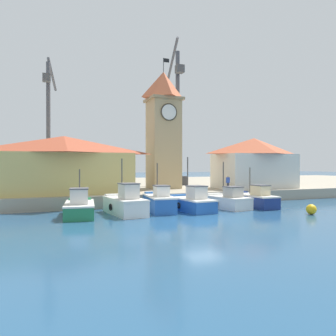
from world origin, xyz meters
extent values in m
plane|color=navy|center=(0.00, 0.00, 0.00)|extent=(300.00, 300.00, 0.00)
cube|color=#9E937F|center=(0.00, 28.25, 0.56)|extent=(120.00, 40.00, 1.12)
cube|color=#237A4C|center=(-7.72, 4.81, 0.45)|extent=(2.64, 5.08, 0.90)
cube|color=#237A4C|center=(-7.43, 6.97, 1.02)|extent=(1.78, 0.82, 0.24)
cube|color=silver|center=(-7.72, 4.81, 0.95)|extent=(2.70, 5.15, 0.12)
cube|color=beige|center=(-7.83, 3.97, 1.54)|extent=(1.39, 1.60, 1.05)
cube|color=#4C4C51|center=(-7.83, 3.97, 2.11)|extent=(1.48, 1.69, 0.08)
cylinder|color=#4C4742|center=(-7.64, 5.41, 2.24)|extent=(0.10, 0.10, 2.45)
torus|color=black|center=(-8.77, 5.19, 0.45)|extent=(0.19, 0.53, 0.52)
cube|color=silver|center=(-4.37, 4.61, 0.58)|extent=(2.50, 5.15, 1.16)
cube|color=silver|center=(-4.62, 6.83, 1.28)|extent=(1.71, 0.78, 0.24)
cube|color=silver|center=(-4.37, 4.61, 1.21)|extent=(2.56, 5.21, 0.12)
cube|color=beige|center=(-4.27, 3.75, 1.82)|extent=(1.33, 1.61, 1.09)
cube|color=#4C4C51|center=(-4.27, 3.75, 2.40)|extent=(1.42, 1.70, 0.08)
cylinder|color=#4C4742|center=(-4.44, 5.23, 2.78)|extent=(0.10, 0.10, 3.02)
torus|color=black|center=(-5.45, 4.74, 0.58)|extent=(0.18, 0.53, 0.52)
cube|color=#2356A8|center=(-1.38, 5.18, 0.59)|extent=(2.26, 4.99, 1.19)
cube|color=#2356A8|center=(-1.14, 7.32, 1.31)|extent=(1.53, 0.76, 0.24)
cube|color=silver|center=(-1.38, 5.18, 1.24)|extent=(2.33, 5.05, 0.12)
cube|color=silver|center=(-1.47, 4.34, 1.70)|extent=(1.19, 1.55, 0.80)
cube|color=#4C4C51|center=(-1.47, 4.34, 2.14)|extent=(1.28, 1.64, 0.08)
cylinder|color=#4C4742|center=(-1.31, 5.78, 2.62)|extent=(0.10, 0.10, 2.65)
torus|color=black|center=(-2.29, 5.52, 0.59)|extent=(0.18, 0.53, 0.52)
cube|color=#2356A8|center=(1.22, 4.50, 0.47)|extent=(2.39, 4.96, 0.95)
cube|color=#2356A8|center=(1.03, 6.64, 1.07)|extent=(1.72, 0.75, 0.24)
cube|color=silver|center=(1.22, 4.50, 1.00)|extent=(2.46, 5.02, 0.12)
cube|color=beige|center=(1.30, 3.66, 1.56)|extent=(1.31, 1.54, 1.00)
cube|color=#4C4C51|center=(1.30, 3.66, 2.10)|extent=(1.39, 1.63, 0.08)
cylinder|color=#4C4742|center=(1.17, 5.09, 2.75)|extent=(0.10, 0.10, 3.39)
torus|color=black|center=(0.14, 4.64, 0.47)|extent=(0.17, 0.53, 0.52)
cube|color=silver|center=(4.84, 4.79, 0.47)|extent=(2.59, 4.57, 0.94)
cube|color=silver|center=(4.56, 6.68, 1.06)|extent=(1.75, 0.84, 0.24)
cube|color=silver|center=(4.84, 4.79, 0.99)|extent=(2.66, 4.64, 0.12)
cube|color=#B2ADA3|center=(4.95, 4.04, 1.47)|extent=(1.36, 1.46, 0.84)
cube|color=#4C4C51|center=(4.95, 4.04, 1.93)|extent=(1.46, 1.55, 0.08)
cylinder|color=#4C4742|center=(4.76, 5.32, 2.56)|extent=(0.10, 0.10, 3.02)
torus|color=black|center=(3.75, 4.85, 0.47)|extent=(0.19, 0.53, 0.52)
cube|color=navy|center=(7.63, 4.75, 0.51)|extent=(1.77, 5.04, 1.01)
cube|color=navy|center=(7.60, 7.01, 1.13)|extent=(1.46, 0.62, 0.24)
cube|color=silver|center=(7.63, 4.75, 1.06)|extent=(1.84, 5.10, 0.12)
cube|color=beige|center=(7.64, 3.88, 1.54)|extent=(1.05, 1.52, 0.85)
cube|color=#4C4C51|center=(7.64, 3.88, 2.01)|extent=(1.13, 1.60, 0.08)
cylinder|color=#4C4742|center=(7.62, 5.38, 2.35)|extent=(0.10, 0.10, 2.45)
torus|color=black|center=(6.68, 4.99, 0.51)|extent=(0.13, 0.52, 0.52)
cube|color=tan|center=(2.81, 15.29, 6.13)|extent=(3.27, 3.27, 10.01)
cube|color=#9C865F|center=(2.81, 15.29, 11.29)|extent=(3.77, 3.77, 0.30)
pyramid|color=#C1603D|center=(2.81, 15.29, 12.98)|extent=(3.77, 3.77, 3.08)
cylinder|color=white|center=(2.81, 13.59, 9.64)|extent=(1.80, 0.12, 1.80)
torus|color=#332D23|center=(2.81, 13.55, 9.64)|extent=(1.92, 0.12, 1.92)
cylinder|color=#3F3F3F|center=(2.81, 15.29, 15.32)|extent=(0.08, 0.08, 1.60)
cube|color=black|center=(3.16, 15.29, 15.87)|extent=(0.70, 0.04, 0.44)
cube|color=tan|center=(-8.32, 12.39, 3.01)|extent=(12.16, 6.52, 3.78)
pyramid|color=#A3472D|center=(-8.32, 12.39, 5.72)|extent=(12.56, 6.92, 1.62)
cube|color=silver|center=(12.97, 12.10, 3.10)|extent=(8.67, 5.38, 3.95)
pyramid|color=#B25133|center=(12.97, 12.10, 6.01)|extent=(9.07, 5.78, 1.89)
cube|color=#353539|center=(-9.38, 26.74, 1.72)|extent=(2.00, 2.00, 1.20)
cylinder|color=#4C4C51|center=(-9.38, 26.74, 9.97)|extent=(0.56, 0.56, 15.29)
cylinder|color=#4C4C51|center=(-8.79, 29.89, 16.73)|extent=(1.57, 6.51, 3.15)
cube|color=#4C4C4C|center=(-9.62, 25.48, 15.16)|extent=(1.00, 1.00, 1.00)
cube|color=#353539|center=(6.79, 20.47, 1.72)|extent=(2.00, 2.00, 1.20)
cylinder|color=#4C4C51|center=(6.79, 20.47, 10.69)|extent=(0.56, 0.56, 16.73)
cylinder|color=#4C4C51|center=(7.42, 24.06, 18.73)|extent=(1.66, 7.43, 4.68)
cube|color=#4C4C4C|center=(6.58, 19.29, 16.33)|extent=(1.00, 1.00, 1.00)
sphere|color=gold|center=(8.91, -0.67, 0.39)|extent=(0.78, 0.78, 0.78)
cylinder|color=#33333D|center=(7.47, 8.94, 1.55)|extent=(0.22, 0.22, 0.85)
cube|color=#2D4CA5|center=(7.47, 8.94, 2.25)|extent=(0.34, 0.22, 0.56)
sphere|color=beige|center=(7.47, 8.94, 2.64)|extent=(0.20, 0.20, 0.20)
camera|label=1|loc=(-10.40, -19.95, 3.75)|focal=35.00mm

